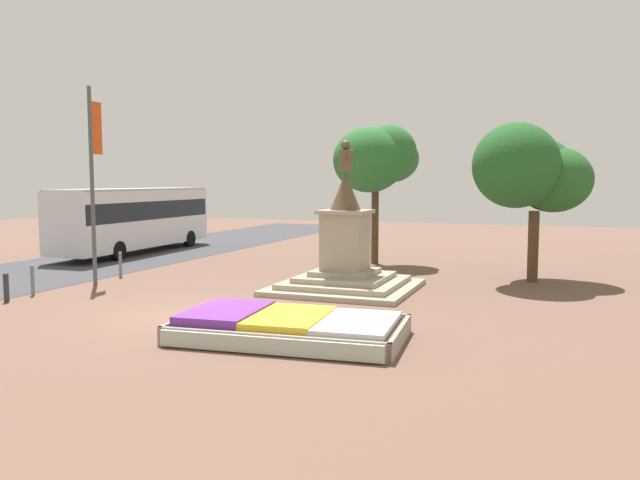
# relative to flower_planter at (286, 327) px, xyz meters

# --- Properties ---
(ground_plane) EXTENTS (79.98, 79.98, 0.00)m
(ground_plane) POSITION_rel_flower_planter_xyz_m (-3.61, 1.30, -0.27)
(ground_plane) COLOR brown
(flower_planter) EXTENTS (5.43, 3.38, 0.62)m
(flower_planter) POSITION_rel_flower_planter_xyz_m (0.00, 0.00, 0.00)
(flower_planter) COLOR #38281C
(flower_planter) RESTS_ON ground_plane
(statue_monument) EXTENTS (4.53, 4.53, 4.97)m
(statue_monument) POSITION_rel_flower_planter_xyz_m (-0.83, 6.70, 0.74)
(statue_monument) COLOR #9F9580
(statue_monument) RESTS_ON ground_plane
(banner_pole) EXTENTS (0.14, 0.76, 6.88)m
(banner_pole) POSITION_rel_flower_planter_xyz_m (-9.40, 4.62, 3.44)
(banner_pole) COLOR #4C5156
(banner_pole) RESTS_ON ground_plane
(city_bus) EXTENTS (2.84, 10.81, 3.27)m
(city_bus) POSITION_rel_flower_planter_xyz_m (-14.28, 13.26, 1.61)
(city_bus) COLOR silver
(city_bus) RESTS_ON ground_plane
(kerb_bollard_mid_a) EXTENTS (0.17, 0.17, 0.89)m
(kerb_bollard_mid_a) POSITION_rel_flower_planter_xyz_m (-9.69, 1.06, 0.20)
(kerb_bollard_mid_a) COLOR #2D2D33
(kerb_bollard_mid_a) RESTS_ON ground_plane
(kerb_bollard_mid_b) EXTENTS (0.13, 0.13, 0.98)m
(kerb_bollard_mid_b) POSITION_rel_flower_planter_xyz_m (-9.80, 2.17, 0.24)
(kerb_bollard_mid_b) COLOR slate
(kerb_bollard_mid_b) RESTS_ON ground_plane
(kerb_bollard_north) EXTENTS (0.13, 0.13, 0.98)m
(kerb_bollard_north) POSITION_rel_flower_planter_xyz_m (-9.69, 6.31, 0.24)
(kerb_bollard_north) COLOR slate
(kerb_bollard_north) RESTS_ON ground_plane
(park_tree_far_left) EXTENTS (3.47, 3.70, 6.06)m
(park_tree_far_left) POSITION_rel_flower_planter_xyz_m (-1.53, 13.27, 4.35)
(park_tree_far_left) COLOR #4C3823
(park_tree_far_left) RESTS_ON ground_plane
(park_tree_far_right) EXTENTS (4.11, 4.57, 5.67)m
(park_tree_far_right) POSITION_rel_flower_planter_xyz_m (4.82, 10.80, 3.69)
(park_tree_far_right) COLOR #4C3823
(park_tree_far_right) RESTS_ON ground_plane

